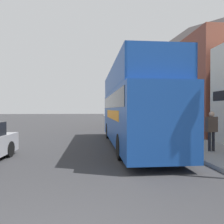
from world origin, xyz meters
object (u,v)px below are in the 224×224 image
(parked_car_ahead_of_bus, at_px, (123,124))
(lamp_post_second, at_px, (161,91))
(tour_bus, at_px, (132,112))
(pedestrian_third, at_px, (211,127))

(parked_car_ahead_of_bus, height_order, lamp_post_second, lamp_post_second)
(tour_bus, height_order, pedestrian_third, tour_bus)
(tour_bus, height_order, lamp_post_second, lamp_post_second)
(tour_bus, bearing_deg, lamp_post_second, 44.92)
(pedestrian_third, bearing_deg, tour_bus, 140.73)
(lamp_post_second, bearing_deg, tour_bus, -135.40)
(parked_car_ahead_of_bus, xyz_separation_m, lamp_post_second, (1.69, -5.82, 2.56))
(tour_bus, xyz_separation_m, pedestrian_third, (3.16, -2.59, -0.69))
(pedestrian_third, distance_m, lamp_post_second, 5.44)
(tour_bus, bearing_deg, pedestrian_third, -38.94)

